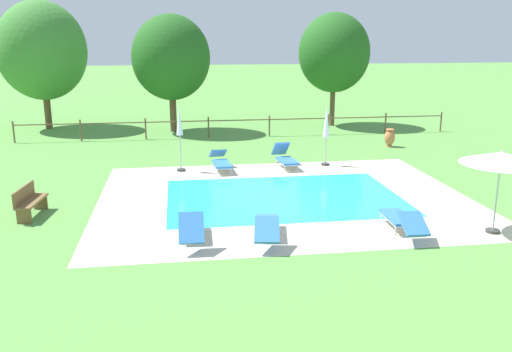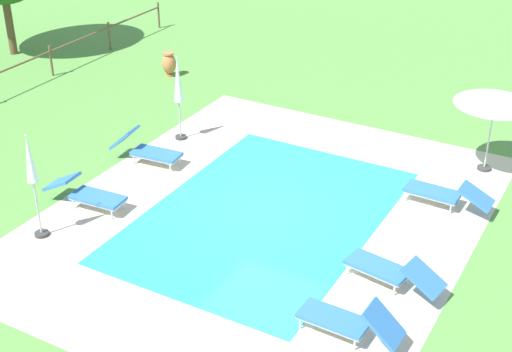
{
  "view_description": "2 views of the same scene",
  "coord_description": "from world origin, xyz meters",
  "px_view_note": "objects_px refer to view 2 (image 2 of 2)",
  "views": [
    {
      "loc": [
        -3.27,
        -16.17,
        5.0
      ],
      "look_at": [
        -0.82,
        0.5,
        0.6
      ],
      "focal_mm": 37.92,
      "sensor_mm": 36.0,
      "label": 1
    },
    {
      "loc": [
        -13.0,
        -7.03,
        9.1
      ],
      "look_at": [
        -0.05,
        0.21,
        1.01
      ],
      "focal_mm": 51.97,
      "sensor_mm": 36.0,
      "label": 2
    }
  ],
  "objects_px": {
    "sun_lounger_north_end": "(348,321)",
    "patio_umbrella_open_foreground": "(496,99)",
    "sun_lounger_south_near_corner": "(147,149)",
    "sun_lounger_north_far": "(87,193)",
    "sun_lounger_north_near_steps": "(391,270)",
    "terracotta_urn_near_fence": "(169,64)",
    "sun_lounger_north_mid": "(445,193)",
    "patio_umbrella_closed_row_west": "(178,86)",
    "patio_umbrella_closed_row_centre": "(31,169)"
  },
  "relations": [
    {
      "from": "sun_lounger_north_end",
      "to": "patio_umbrella_open_foreground",
      "type": "height_order",
      "value": "patio_umbrella_open_foreground"
    },
    {
      "from": "sun_lounger_north_mid",
      "to": "patio_umbrella_closed_row_west",
      "type": "bearing_deg",
      "value": 89.72
    },
    {
      "from": "sun_lounger_north_mid",
      "to": "sun_lounger_north_end",
      "type": "distance_m",
      "value": 5.45
    },
    {
      "from": "sun_lounger_north_near_steps",
      "to": "terracotta_urn_near_fence",
      "type": "height_order",
      "value": "terracotta_urn_near_fence"
    },
    {
      "from": "patio_umbrella_open_foreground",
      "to": "sun_lounger_north_far",
      "type": "bearing_deg",
      "value": 129.79
    },
    {
      "from": "sun_lounger_north_far",
      "to": "sun_lounger_north_end",
      "type": "bearing_deg",
      "value": -100.35
    },
    {
      "from": "sun_lounger_north_far",
      "to": "terracotta_urn_near_fence",
      "type": "height_order",
      "value": "terracotta_urn_near_fence"
    },
    {
      "from": "sun_lounger_south_near_corner",
      "to": "patio_umbrella_closed_row_west",
      "type": "height_order",
      "value": "patio_umbrella_closed_row_west"
    },
    {
      "from": "terracotta_urn_near_fence",
      "to": "sun_lounger_north_far",
      "type": "bearing_deg",
      "value": -157.69
    },
    {
      "from": "sun_lounger_south_near_corner",
      "to": "patio_umbrella_open_foreground",
      "type": "xyz_separation_m",
      "value": [
        3.95,
        -7.91,
        1.6
      ]
    },
    {
      "from": "sun_lounger_north_far",
      "to": "patio_umbrella_closed_row_west",
      "type": "xyz_separation_m",
      "value": [
        4.17,
        0.19,
        1.23
      ]
    },
    {
      "from": "sun_lounger_south_near_corner",
      "to": "terracotta_urn_near_fence",
      "type": "bearing_deg",
      "value": 29.89
    },
    {
      "from": "sun_lounger_south_near_corner",
      "to": "terracotta_urn_near_fence",
      "type": "height_order",
      "value": "sun_lounger_south_near_corner"
    },
    {
      "from": "sun_lounger_north_mid",
      "to": "patio_umbrella_open_foreground",
      "type": "height_order",
      "value": "patio_umbrella_open_foreground"
    },
    {
      "from": "patio_umbrella_open_foreground",
      "to": "terracotta_urn_near_fence",
      "type": "relative_size",
      "value": 2.65
    },
    {
      "from": "sun_lounger_north_far",
      "to": "sun_lounger_north_near_steps",
      "type": "bearing_deg",
      "value": -85.61
    },
    {
      "from": "sun_lounger_north_far",
      "to": "terracotta_urn_near_fence",
      "type": "distance_m",
      "value": 8.73
    },
    {
      "from": "sun_lounger_north_end",
      "to": "patio_umbrella_closed_row_centre",
      "type": "xyz_separation_m",
      "value": [
        -0.18,
        7.3,
        1.3
      ]
    },
    {
      "from": "sun_lounger_north_mid",
      "to": "patio_umbrella_open_foreground",
      "type": "bearing_deg",
      "value": -9.26
    },
    {
      "from": "sun_lounger_north_near_steps",
      "to": "sun_lounger_north_far",
      "type": "relative_size",
      "value": 1.02
    },
    {
      "from": "patio_umbrella_closed_row_centre",
      "to": "sun_lounger_south_near_corner",
      "type": "bearing_deg",
      "value": 0.79
    },
    {
      "from": "sun_lounger_north_end",
      "to": "patio_umbrella_closed_row_west",
      "type": "relative_size",
      "value": 0.81
    },
    {
      "from": "patio_umbrella_closed_row_west",
      "to": "patio_umbrella_closed_row_centre",
      "type": "xyz_separation_m",
      "value": [
        -5.67,
        -0.11,
        0.1
      ]
    },
    {
      "from": "sun_lounger_north_far",
      "to": "sun_lounger_north_end",
      "type": "distance_m",
      "value": 7.34
    },
    {
      "from": "sun_lounger_south_near_corner",
      "to": "sun_lounger_north_near_steps",
      "type": "bearing_deg",
      "value": -104.75
    },
    {
      "from": "sun_lounger_north_mid",
      "to": "terracotta_urn_near_fence",
      "type": "relative_size",
      "value": 2.53
    },
    {
      "from": "patio_umbrella_closed_row_west",
      "to": "terracotta_urn_near_fence",
      "type": "bearing_deg",
      "value": 38.67
    },
    {
      "from": "sun_lounger_north_near_steps",
      "to": "sun_lounger_north_end",
      "type": "height_order",
      "value": "sun_lounger_north_end"
    },
    {
      "from": "sun_lounger_north_near_steps",
      "to": "sun_lounger_north_mid",
      "type": "bearing_deg",
      "value": -0.76
    },
    {
      "from": "sun_lounger_south_near_corner",
      "to": "patio_umbrella_closed_row_west",
      "type": "bearing_deg",
      "value": 2.0
    },
    {
      "from": "sun_lounger_north_end",
      "to": "patio_umbrella_open_foreground",
      "type": "xyz_separation_m",
      "value": [
        7.8,
        -0.56,
        1.6
      ]
    },
    {
      "from": "patio_umbrella_open_foreground",
      "to": "patio_umbrella_closed_row_centre",
      "type": "relative_size",
      "value": 0.87
    },
    {
      "from": "sun_lounger_north_mid",
      "to": "sun_lounger_south_near_corner",
      "type": "bearing_deg",
      "value": 101.97
    },
    {
      "from": "sun_lounger_north_near_steps",
      "to": "patio_umbrella_closed_row_centre",
      "type": "xyz_separation_m",
      "value": [
        -2.07,
        7.43,
        1.33
      ]
    },
    {
      "from": "terracotta_urn_near_fence",
      "to": "sun_lounger_north_end",
      "type": "bearing_deg",
      "value": -131.73
    },
    {
      "from": "sun_lounger_north_end",
      "to": "patio_umbrella_closed_row_centre",
      "type": "relative_size",
      "value": 0.79
    },
    {
      "from": "sun_lounger_north_far",
      "to": "patio_umbrella_closed_row_centre",
      "type": "bearing_deg",
      "value": 177.22
    },
    {
      "from": "sun_lounger_north_mid",
      "to": "sun_lounger_south_near_corner",
      "type": "height_order",
      "value": "sun_lounger_south_near_corner"
    },
    {
      "from": "sun_lounger_north_near_steps",
      "to": "patio_umbrella_open_foreground",
      "type": "relative_size",
      "value": 0.97
    },
    {
      "from": "patio_umbrella_closed_row_west",
      "to": "sun_lounger_north_near_steps",
      "type": "bearing_deg",
      "value": -115.55
    },
    {
      "from": "sun_lounger_south_near_corner",
      "to": "terracotta_urn_near_fence",
      "type": "relative_size",
      "value": 2.41
    },
    {
      "from": "sun_lounger_south_near_corner",
      "to": "patio_umbrella_closed_row_centre",
      "type": "distance_m",
      "value": 4.24
    },
    {
      "from": "terracotta_urn_near_fence",
      "to": "sun_lounger_south_near_corner",
      "type": "bearing_deg",
      "value": -150.11
    },
    {
      "from": "sun_lounger_north_mid",
      "to": "terracotta_urn_near_fence",
      "type": "height_order",
      "value": "terracotta_urn_near_fence"
    },
    {
      "from": "sun_lounger_north_mid",
      "to": "terracotta_urn_near_fence",
      "type": "xyz_separation_m",
      "value": [
        3.95,
        10.72,
        0.09
      ]
    },
    {
      "from": "sun_lounger_north_end",
      "to": "terracotta_urn_near_fence",
      "type": "height_order",
      "value": "sun_lounger_north_end"
    },
    {
      "from": "patio_umbrella_closed_row_west",
      "to": "sun_lounger_north_far",
      "type": "bearing_deg",
      "value": -177.45
    },
    {
      "from": "sun_lounger_north_end",
      "to": "patio_umbrella_open_foreground",
      "type": "relative_size",
      "value": 0.9
    },
    {
      "from": "patio_umbrella_closed_row_centre",
      "to": "patio_umbrella_open_foreground",
      "type": "bearing_deg",
      "value": -44.53
    },
    {
      "from": "sun_lounger_north_mid",
      "to": "sun_lounger_north_end",
      "type": "xyz_separation_m",
      "value": [
        -5.45,
        0.18,
        0.03
      ]
    }
  ]
}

